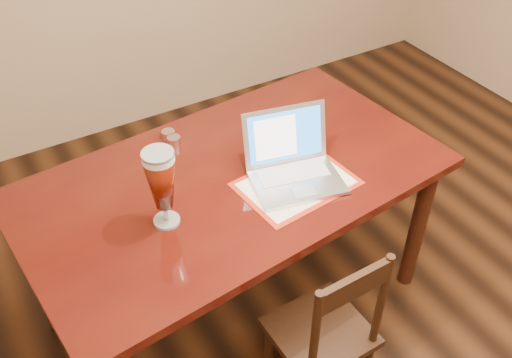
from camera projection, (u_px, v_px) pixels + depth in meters
dining_table at (233, 193)px, 2.44m from camera, size 1.87×1.18×1.16m
dining_chair at (325, 333)px, 2.28m from camera, size 0.38×0.37×0.89m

